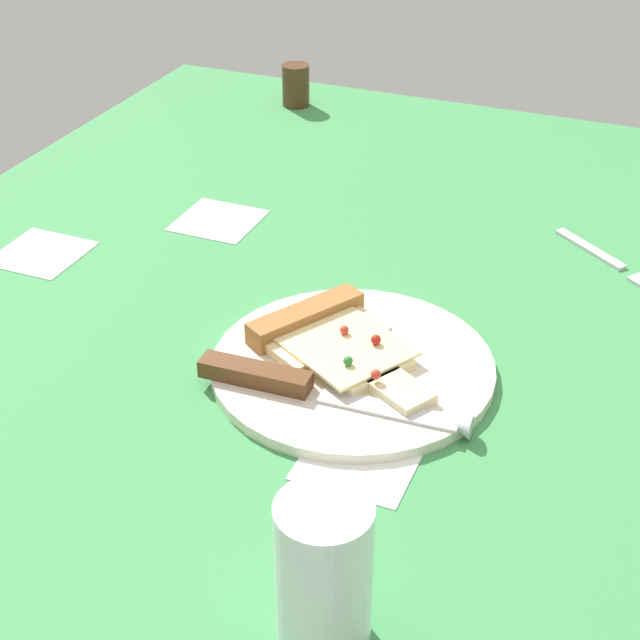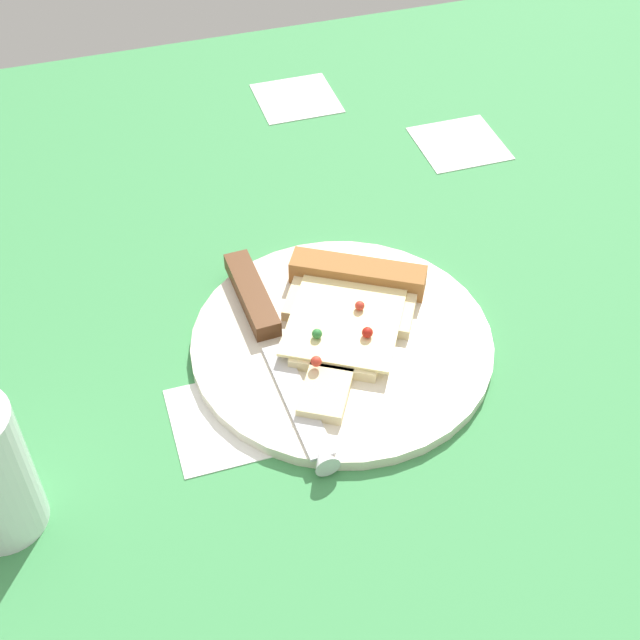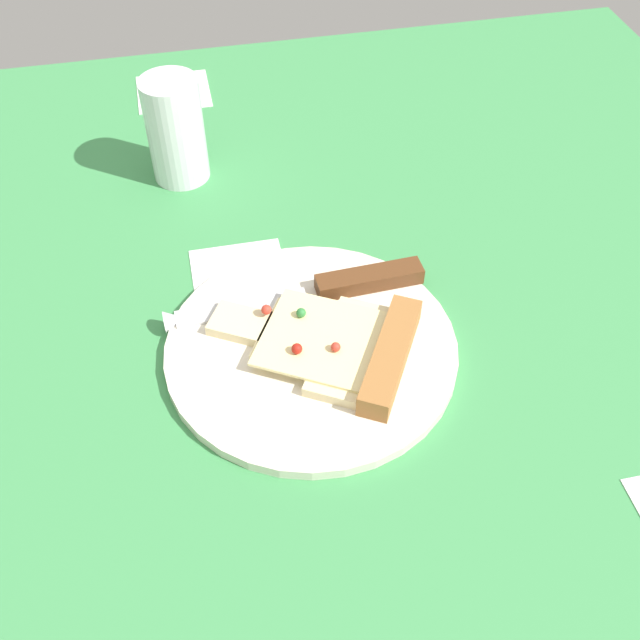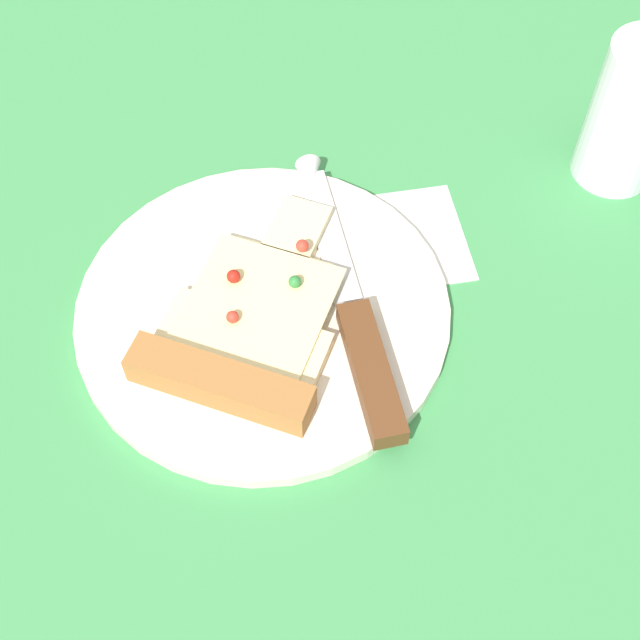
% 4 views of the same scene
% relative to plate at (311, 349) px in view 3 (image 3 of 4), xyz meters
% --- Properties ---
extents(ground_plane, '(1.26, 1.26, 0.03)m').
position_rel_plate_xyz_m(ground_plane, '(0.07, -0.07, -0.02)').
color(ground_plane, '#3D8C4C').
rests_on(ground_plane, ground).
extents(plate, '(0.25, 0.25, 0.01)m').
position_rel_plate_xyz_m(plate, '(0.00, 0.00, 0.00)').
color(plate, silver).
rests_on(plate, ground_plane).
extents(pizza_slice, '(0.15, 0.19, 0.02)m').
position_rel_plate_xyz_m(pizza_slice, '(0.01, 0.02, 0.01)').
color(pizza_slice, beige).
rests_on(pizza_slice, plate).
extents(knife, '(0.03, 0.24, 0.02)m').
position_rel_plate_xyz_m(knife, '(-0.06, 0.02, 0.01)').
color(knife, silver).
rests_on(knife, plate).
extents(drinking_glass, '(0.06, 0.06, 0.11)m').
position_rel_plate_xyz_m(drinking_glass, '(-0.28, -0.09, 0.05)').
color(drinking_glass, white).
rests_on(drinking_glass, ground_plane).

